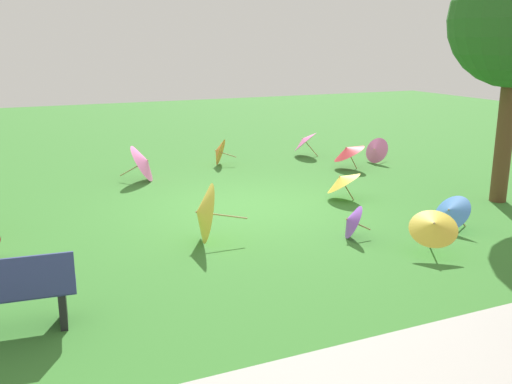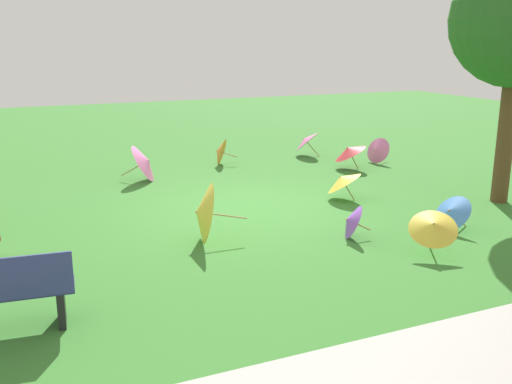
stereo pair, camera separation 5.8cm
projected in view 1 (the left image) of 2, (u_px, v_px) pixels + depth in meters
ground at (247, 207)px, 10.97m from camera, size 40.00×40.00×0.00m
parasol_yellow_0 at (202, 213)px, 8.95m from camera, size 0.98×1.01×0.98m
parasol_purple_1 at (350, 221)px, 9.22m from camera, size 0.59×0.67×0.57m
parasol_blue_0 at (450, 211)px, 9.60m from camera, size 0.67×0.71×0.62m
parasol_pink_1 at (376, 150)px, 14.92m from camera, size 0.71×0.75×0.67m
parasol_pink_2 at (145, 162)px, 12.93m from camera, size 0.97×1.06×0.88m
parasol_pink_3 at (304, 140)px, 15.77m from camera, size 1.04×1.05×0.75m
parasol_orange_2 at (218, 151)px, 14.63m from camera, size 0.72×0.75×0.70m
parasol_red_3 at (348, 151)px, 14.16m from camera, size 1.10×1.10×0.73m
parasol_yellow_1 at (342, 180)px, 11.44m from camera, size 1.04×1.04×0.67m
parasol_yellow_2 at (434, 226)px, 8.43m from camera, size 0.96×0.95×0.70m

